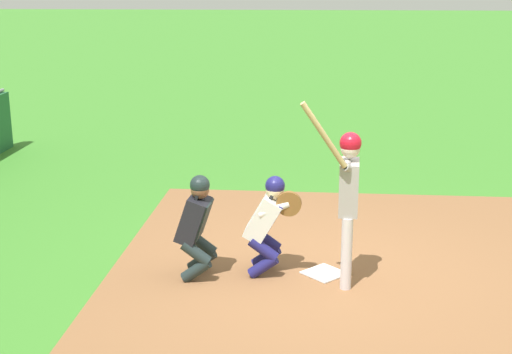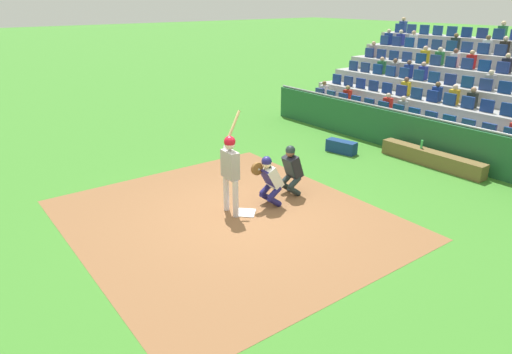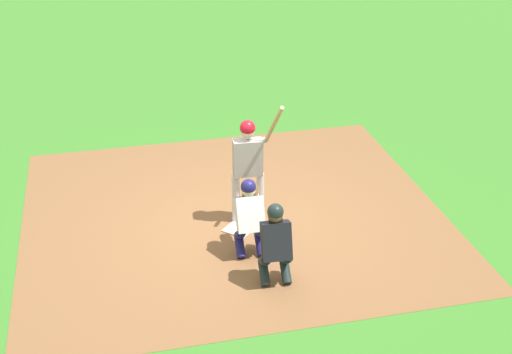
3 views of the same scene
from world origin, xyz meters
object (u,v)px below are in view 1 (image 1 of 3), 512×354
object	(u,v)px
home_plate_marker	(324,273)
batter_at_plate	(348,190)
home_plate_umpire	(197,222)
catcher_crouching	(268,219)

from	to	relation	value
home_plate_marker	batter_at_plate	bearing A→B (deg)	48.06
home_plate_marker	batter_at_plate	xyz separation A→B (m)	(0.22, 0.24, 1.14)
batter_at_plate	home_plate_marker	bearing A→B (deg)	-131.94
home_plate_marker	home_plate_umpire	size ratio (longest dim) A/B	0.34
home_plate_marker	batter_at_plate	world-z (taller)	batter_at_plate
home_plate_marker	catcher_crouching	world-z (taller)	catcher_crouching
catcher_crouching	home_plate_marker	bearing A→B (deg)	91.14
home_plate_marker	home_plate_umpire	bearing A→B (deg)	-83.06
home_plate_marker	batter_at_plate	size ratio (longest dim) A/B	0.20
catcher_crouching	home_plate_umpire	world-z (taller)	home_plate_umpire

